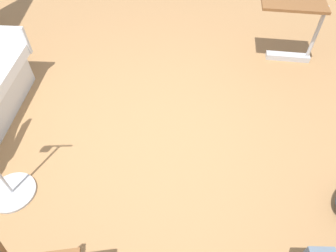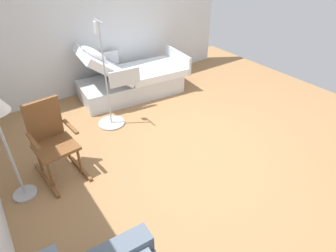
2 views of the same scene
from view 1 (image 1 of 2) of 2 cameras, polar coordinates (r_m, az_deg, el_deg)
ground_plane at (r=3.50m, az=-2.15°, el=-1.34°), size 6.94×6.94×0.00m
overbed_table at (r=4.55m, az=22.34°, el=16.94°), size 0.87×0.52×0.84m
iv_pole at (r=3.23m, az=-28.42°, el=-8.74°), size 0.44×0.44×1.69m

